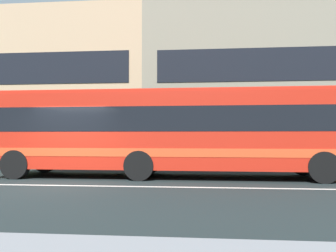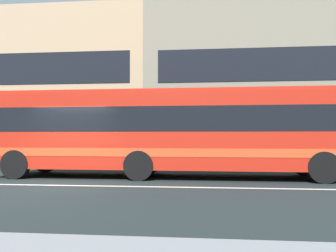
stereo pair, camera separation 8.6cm
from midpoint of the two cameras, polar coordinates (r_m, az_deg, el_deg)
The scene contains 6 objects.
ground_plane at distance 10.94m, azimuth -18.63°, elevation -9.39°, with size 160.00×160.00×0.00m, color #212B2B.
lane_centre_line at distance 10.94m, azimuth -18.63°, elevation -9.37°, with size 60.00×0.16×0.01m, color silver.
hedge_row_far at distance 16.43m, azimuth -5.66°, elevation -5.34°, with size 20.63×1.10×0.88m, color #306829.
apartment_block_left at distance 28.56m, azimuth -22.17°, elevation 5.27°, with size 19.64×10.08×9.79m.
apartment_block_right at distance 26.49m, azimuth 23.57°, elevation 5.75°, with size 23.12×10.08×9.72m.
transit_bus at distance 12.37m, azimuth -0.20°, elevation -0.66°, with size 12.28×2.66×3.09m.
Camera 2 is at (4.52, -9.87, 1.47)m, focal length 36.41 mm.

